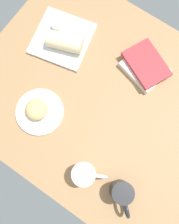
# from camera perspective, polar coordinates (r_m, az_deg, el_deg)

# --- Properties ---
(dining_table) EXTENTS (1.10, 0.90, 0.04)m
(dining_table) POSITION_cam_1_polar(r_m,az_deg,el_deg) (1.02, 3.27, 3.24)
(dining_table) COLOR #9E754C
(dining_table) RESTS_ON ground
(round_plate) EXTENTS (0.20, 0.20, 0.01)m
(round_plate) POSITION_cam_1_polar(r_m,az_deg,el_deg) (1.00, -11.90, 0.03)
(round_plate) COLOR white
(round_plate) RESTS_ON dining_table
(scone_pastry) EXTENTS (0.11, 0.11, 0.05)m
(scone_pastry) POSITION_cam_1_polar(r_m,az_deg,el_deg) (0.97, -12.68, 0.62)
(scone_pastry) COLOR tan
(scone_pastry) RESTS_ON round_plate
(square_plate) EXTENTS (0.29, 0.29, 0.02)m
(square_plate) POSITION_cam_1_polar(r_m,az_deg,el_deg) (1.10, -6.58, 17.15)
(square_plate) COLOR white
(square_plate) RESTS_ON dining_table
(sauce_cup) EXTENTS (0.05, 0.05, 0.03)m
(sauce_cup) POSITION_cam_1_polar(r_m,az_deg,el_deg) (1.11, -7.83, 19.90)
(sauce_cup) COLOR silver
(sauce_cup) RESTS_ON square_plate
(breakfast_wrap) EXTENTS (0.16, 0.12, 0.07)m
(breakfast_wrap) POSITION_cam_1_polar(r_m,az_deg,el_deg) (1.04, -5.93, 16.44)
(breakfast_wrap) COLOR beige
(breakfast_wrap) RESTS_ON square_plate
(book_stack) EXTENTS (0.23, 0.20, 0.05)m
(book_stack) POSITION_cam_1_polar(r_m,az_deg,el_deg) (1.05, 13.33, 10.64)
(book_stack) COLOR silver
(book_stack) RESTS_ON dining_table
(coffee_mug) EXTENTS (0.12, 0.11, 0.10)m
(coffee_mug) POSITION_cam_1_polar(r_m,az_deg,el_deg) (0.93, 7.80, -18.82)
(coffee_mug) COLOR #262628
(coffee_mug) RESTS_ON dining_table
(second_mug) EXTENTS (0.13, 0.09, 0.09)m
(second_mug) POSITION_cam_1_polar(r_m,az_deg,el_deg) (0.92, -1.15, -14.74)
(second_mug) COLOR white
(second_mug) RESTS_ON dining_table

